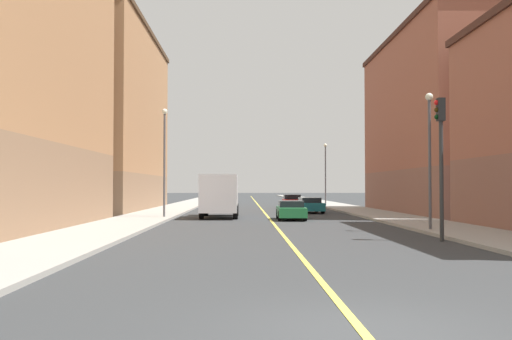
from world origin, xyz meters
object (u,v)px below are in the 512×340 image
object	(u,v)px
car_green	(291,210)
car_teal	(310,205)
box_truck	(220,195)
building_right_midblock	(98,120)
building_left_mid	(452,124)
street_lamp_right_near	(164,151)
street_lamp_left_near	(430,145)
car_red	(292,201)
street_lamp_left_far	(325,167)
traffic_light_left_near	(441,148)

from	to	relation	value
car_green	car_teal	distance (m)	9.95
car_teal	box_truck	distance (m)	9.97
building_right_midblock	building_left_mid	bearing A→B (deg)	-13.23
building_right_midblock	street_lamp_right_near	distance (m)	17.09
street_lamp_left_near	car_red	world-z (taller)	street_lamp_left_near
building_right_midblock	street_lamp_right_near	size ratio (longest dim) A/B	3.36
street_lamp_left_near	street_lamp_left_far	distance (m)	34.32
street_lamp_right_near	traffic_light_left_near	bearing A→B (deg)	-51.20
street_lamp_left_far	car_red	size ratio (longest dim) A/B	1.59
car_green	car_red	distance (m)	20.98
street_lamp_left_far	car_red	distance (m)	5.96
box_truck	car_green	bearing A→B (deg)	-29.62
car_green	box_truck	size ratio (longest dim) A/B	0.63
box_truck	street_lamp_left_near	bearing A→B (deg)	-51.81
traffic_light_left_near	street_lamp_left_near	size ratio (longest dim) A/B	0.88
car_green	street_lamp_left_far	bearing A→B (deg)	76.70
building_left_mid	car_teal	xyz separation A→B (m)	(-11.33, 0.96, -6.57)
street_lamp_left_far	box_truck	xyz separation A→B (m)	(-10.33, -21.19, -2.61)
car_red	box_truck	world-z (taller)	box_truck
street_lamp_left_near	street_lamp_right_near	bearing A→B (deg)	140.22
car_teal	car_red	distance (m)	11.23
building_left_mid	car_red	distance (m)	18.20
car_red	street_lamp_left_far	bearing A→B (deg)	37.91
street_lamp_left_far	box_truck	size ratio (longest dim) A/B	0.89
street_lamp_right_near	car_green	xyz separation A→B (m)	(8.30, -1.14, -3.87)
street_lamp_left_near	car_red	size ratio (longest dim) A/B	1.54
street_lamp_right_near	car_teal	bearing A→B (deg)	38.76
building_left_mid	traffic_light_left_near	size ratio (longest dim) A/B	3.93
street_lamp_left_near	car_green	distance (m)	12.38
street_lamp_left_far	car_teal	size ratio (longest dim) A/B	1.43
street_lamp_left_far	car_green	size ratio (longest dim) A/B	1.42
car_teal	building_left_mid	bearing A→B (deg)	-4.87
street_lamp_right_near	street_lamp_left_near	bearing A→B (deg)	-39.78
street_lamp_left_near	traffic_light_left_near	bearing A→B (deg)	-102.82
street_lamp_left_far	car_red	xyz separation A→B (m)	(-3.80, -2.96, -3.52)
building_left_mid	car_green	xyz separation A→B (m)	(-13.66, -8.71, -6.59)
building_right_midblock	traffic_light_left_near	world-z (taller)	building_right_midblock
car_teal	street_lamp_left_near	bearing A→B (deg)	-80.68
street_lamp_left_near	car_red	distance (m)	31.77
traffic_light_left_near	street_lamp_right_near	distance (m)	20.64
street_lamp_right_near	car_red	size ratio (longest dim) A/B	1.73
building_right_midblock	car_green	bearing A→B (deg)	-43.99
box_truck	car_teal	bearing A→B (deg)	44.95
car_red	building_right_midblock	bearing A→B (deg)	-164.20
traffic_light_left_near	street_lamp_right_near	xyz separation A→B (m)	(-12.92, 16.07, 0.85)
traffic_light_left_near	street_lamp_left_near	bearing A→B (deg)	77.18
building_right_midblock	street_lamp_left_near	size ratio (longest dim) A/B	3.78
car_green	car_teal	world-z (taller)	car_teal
street_lamp_left_near	box_truck	bearing A→B (deg)	128.19
car_green	car_red	xyz separation A→B (m)	(1.84, 20.90, 0.04)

